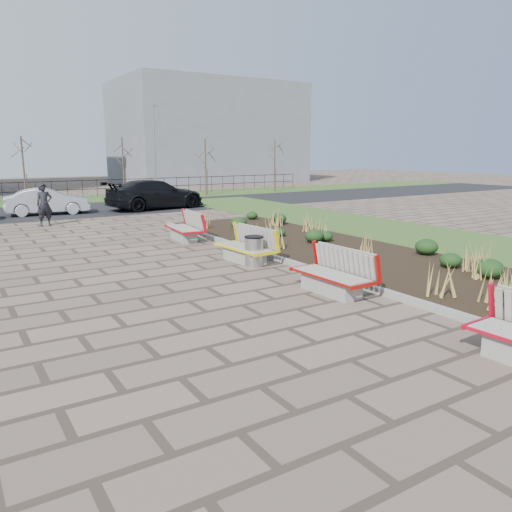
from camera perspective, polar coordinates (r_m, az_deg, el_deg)
ground at (r=8.19m, az=2.34°, el=-11.06°), size 120.00×120.00×0.00m
planting_bed at (r=15.70m, az=10.85°, el=0.16°), size 4.50×18.00×0.10m
planting_curb at (r=14.23m, az=3.96°, el=-0.76°), size 0.16×18.00×0.15m
grass_verge_near at (r=19.22m, az=21.30°, el=1.60°), size 5.00×38.00×0.04m
grass_verge_far at (r=34.62m, az=-25.04°, el=5.57°), size 80.00×5.00×0.04m
road at (r=28.70m, az=-23.45°, el=4.59°), size 80.00×7.00×0.02m
bench_b at (r=11.43m, az=8.58°, el=-1.85°), size 0.96×2.12×1.00m
bench_c at (r=14.50m, az=-1.37°, el=1.21°), size 1.03×2.15×1.00m
bench_d at (r=18.27m, az=-8.31°, el=3.33°), size 1.09×2.17×1.00m
litter_bin at (r=14.03m, az=-0.23°, el=0.51°), size 0.52×0.52×0.84m
pedestrian at (r=23.40m, az=-23.03°, el=5.42°), size 0.72×0.51×1.85m
car_silver at (r=27.51m, az=-22.75°, el=5.78°), size 4.15×1.86×1.32m
car_black at (r=28.47m, az=-11.40°, el=6.93°), size 5.77×2.93×1.61m
tree_c at (r=33.00m, az=-25.00°, el=8.84°), size 1.40×1.40×4.00m
tree_d at (r=34.30m, az=-14.91°, el=9.62°), size 1.40×1.40×4.00m
tree_e at (r=36.55m, az=-5.78°, el=10.07°), size 1.40×1.40×4.00m
tree_f at (r=39.59m, az=2.14°, el=10.27°), size 1.40×1.40×4.00m
lamp_east at (r=34.47m, az=-11.52°, el=11.45°), size 0.24×0.60×6.00m
railing_fence at (r=36.05m, az=-25.44°, el=6.73°), size 44.00×0.10×1.20m
building_grey at (r=54.00m, az=-5.59°, el=13.81°), size 18.00×12.00×10.00m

